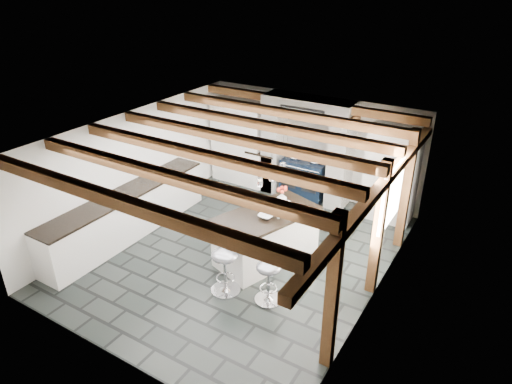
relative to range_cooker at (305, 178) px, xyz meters
The scene contains 6 objects.
ground 2.72m from the range_cooker, 90.00° to the right, with size 6.00×6.00×0.00m, color black.
room_shell 1.52m from the range_cooker, 115.80° to the right, with size 6.00×6.03×6.00m.
range_cooker is the anchor object (origin of this frame).
kitchen_island 2.63m from the range_cooker, 78.93° to the right, with size 1.51×2.07×1.22m.
bar_stool_near 3.75m from the range_cooker, 72.50° to the right, with size 0.44×0.44×0.81m.
bar_stool_far 3.76m from the range_cooker, 83.56° to the right, with size 0.52×0.52×0.89m.
Camera 1 is at (3.94, -5.90, 4.75)m, focal length 32.00 mm.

